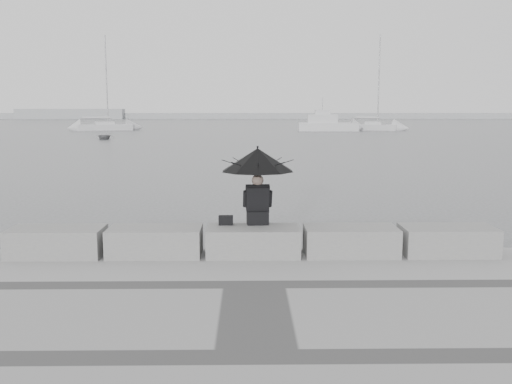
{
  "coord_description": "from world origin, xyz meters",
  "views": [
    {
      "loc": [
        -0.09,
        -10.12,
        3.05
      ],
      "look_at": [
        0.1,
        3.0,
        1.11
      ],
      "focal_mm": 40.0,
      "sensor_mm": 36.0,
      "label": 1
    }
  ],
  "objects_px": {
    "sailboat_right": "(375,126)",
    "motor_cruiser": "(328,124)",
    "seated_person": "(258,167)",
    "dinghy": "(104,137)",
    "sailboat_left": "(105,126)"
  },
  "relations": [
    {
      "from": "sailboat_left",
      "to": "dinghy",
      "type": "bearing_deg",
      "value": -96.05
    },
    {
      "from": "sailboat_left",
      "to": "motor_cruiser",
      "type": "height_order",
      "value": "sailboat_left"
    },
    {
      "from": "sailboat_right",
      "to": "motor_cruiser",
      "type": "xyz_separation_m",
      "value": [
        -6.7,
        -2.01,
        0.35
      ]
    },
    {
      "from": "sailboat_right",
      "to": "motor_cruiser",
      "type": "height_order",
      "value": "sailboat_right"
    },
    {
      "from": "sailboat_right",
      "to": "motor_cruiser",
      "type": "distance_m",
      "value": 7.0
    },
    {
      "from": "sailboat_right",
      "to": "motor_cruiser",
      "type": "relative_size",
      "value": 1.6
    },
    {
      "from": "sailboat_left",
      "to": "dinghy",
      "type": "relative_size",
      "value": 4.63
    },
    {
      "from": "motor_cruiser",
      "to": "sailboat_right",
      "type": "bearing_deg",
      "value": 19.83
    },
    {
      "from": "sailboat_left",
      "to": "motor_cruiser",
      "type": "xyz_separation_m",
      "value": [
        30.47,
        -2.46,
        0.36
      ]
    },
    {
      "from": "seated_person",
      "to": "dinghy",
      "type": "bearing_deg",
      "value": 102.72
    },
    {
      "from": "sailboat_right",
      "to": "sailboat_left",
      "type": "bearing_deg",
      "value": -149.37
    },
    {
      "from": "sailboat_left",
      "to": "seated_person",
      "type": "bearing_deg",
      "value": -93.73
    },
    {
      "from": "seated_person",
      "to": "sailboat_right",
      "type": "relative_size",
      "value": 0.11
    },
    {
      "from": "motor_cruiser",
      "to": "sailboat_left",
      "type": "bearing_deg",
      "value": 178.51
    },
    {
      "from": "sailboat_right",
      "to": "dinghy",
      "type": "bearing_deg",
      "value": -114.26
    }
  ]
}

